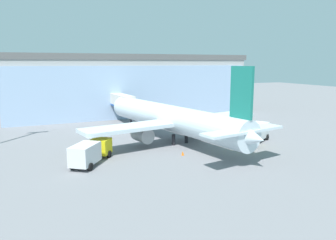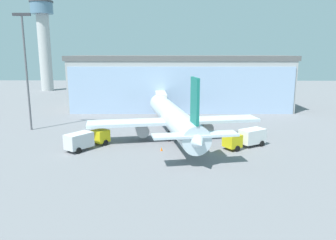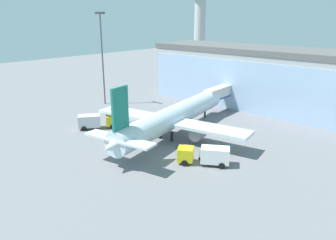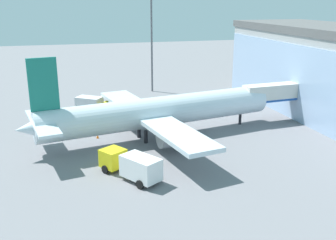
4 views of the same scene
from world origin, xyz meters
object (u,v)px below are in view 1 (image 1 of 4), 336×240
jet_bridge (119,101)px  safety_cone_wingtip (88,151)px  fuel_truck (255,132)px  airplane (172,119)px  baggage_cart (250,138)px  safety_cone_nose (183,153)px  catering_truck (90,152)px

jet_bridge → safety_cone_wingtip: 23.88m
fuel_truck → airplane: bearing=-58.0°
airplane → baggage_cart: bearing=-122.8°
fuel_truck → jet_bridge: bearing=-93.3°
jet_bridge → safety_cone_nose: bearing=177.5°
airplane → catering_truck: size_ratio=4.87×
safety_cone_nose → safety_cone_wingtip: size_ratio=1.00×
airplane → fuel_truck: size_ratio=4.79×
jet_bridge → catering_truck: 28.25m
jet_bridge → catering_truck: (-10.35, -26.14, -2.75)m
jet_bridge → airplane: bearing=-176.4°
jet_bridge → safety_cone_nose: size_ratio=21.84×
baggage_cart → safety_cone_wingtip: (-23.79, 2.67, -0.23)m
fuel_truck → baggage_cart: 1.31m
catering_truck → safety_cone_nose: bearing=-59.1°
airplane → fuel_truck: 12.52m
baggage_cart → safety_cone_nose: baggage_cart is taller
jet_bridge → safety_cone_nose: jet_bridge is taller
baggage_cart → safety_cone_nose: bearing=35.9°
catering_truck → fuel_truck: size_ratio=0.98×
fuel_truck → safety_cone_wingtip: (-23.97, 3.53, -1.19)m
jet_bridge → safety_cone_nose: (1.13, -27.16, -3.94)m
airplane → baggage_cart: size_ratio=10.97×
airplane → catering_truck: 14.91m
fuel_truck → safety_cone_nose: bearing=-23.2°
baggage_cart → fuel_truck: bearing=124.3°
jet_bridge → fuel_truck: (14.13, -24.93, -2.75)m
catering_truck → baggage_cart: catering_truck is taller
jet_bridge → baggage_cart: jet_bridge is taller
jet_bridge → baggage_cart: size_ratio=3.76×
airplane → safety_cone_wingtip: (-12.79, -1.71, -3.19)m
baggage_cart → airplane: bearing=0.6°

